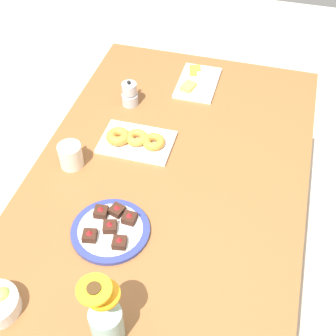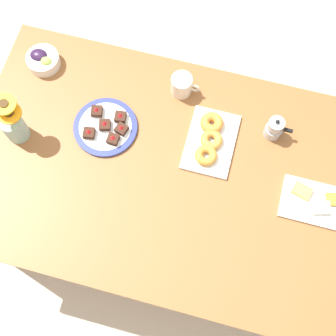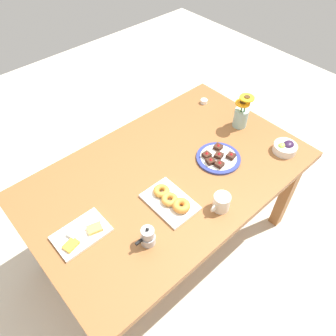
# 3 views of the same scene
# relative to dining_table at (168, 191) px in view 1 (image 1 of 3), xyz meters

# --- Properties ---
(ground_plane) EXTENTS (6.00, 6.00, 0.00)m
(ground_plane) POSITION_rel_dining_table_xyz_m (0.00, 0.00, -0.65)
(ground_plane) COLOR beige
(dining_table) EXTENTS (1.60, 1.00, 0.74)m
(dining_table) POSITION_rel_dining_table_xyz_m (0.00, 0.00, 0.00)
(dining_table) COLOR brown
(dining_table) RESTS_ON ground_plane
(coffee_mug) EXTENTS (0.12, 0.09, 0.09)m
(coffee_mug) POSITION_rel_dining_table_xyz_m (-0.04, 0.36, 0.13)
(coffee_mug) COLOR silver
(coffee_mug) RESTS_ON dining_table
(cheese_platter) EXTENTS (0.26, 0.17, 0.03)m
(cheese_platter) POSITION_rel_dining_table_xyz_m (0.58, 0.02, 0.10)
(cheese_platter) COLOR white
(cheese_platter) RESTS_ON dining_table
(croissant_platter) EXTENTS (0.19, 0.28, 0.05)m
(croissant_platter) POSITION_rel_dining_table_xyz_m (0.13, 0.17, 0.11)
(croissant_platter) COLOR white
(croissant_platter) RESTS_ON dining_table
(dessert_plate) EXTENTS (0.26, 0.26, 0.05)m
(dessert_plate) POSITION_rel_dining_table_xyz_m (-0.29, 0.12, 0.10)
(dessert_plate) COLOR navy
(dessert_plate) RESTS_ON dining_table
(flower_vase) EXTENTS (0.11, 0.11, 0.24)m
(flower_vase) POSITION_rel_dining_table_xyz_m (-0.62, 0.00, 0.17)
(flower_vase) COLOR #99C1B7
(flower_vase) RESTS_ON dining_table
(moka_pot) EXTENTS (0.11, 0.07, 0.12)m
(moka_pot) POSITION_rel_dining_table_xyz_m (0.36, 0.27, 0.13)
(moka_pot) COLOR #B7B7BC
(moka_pot) RESTS_ON dining_table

